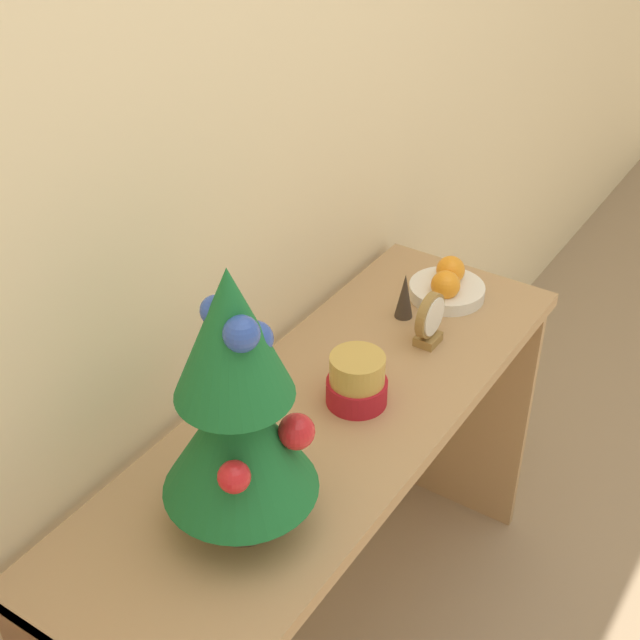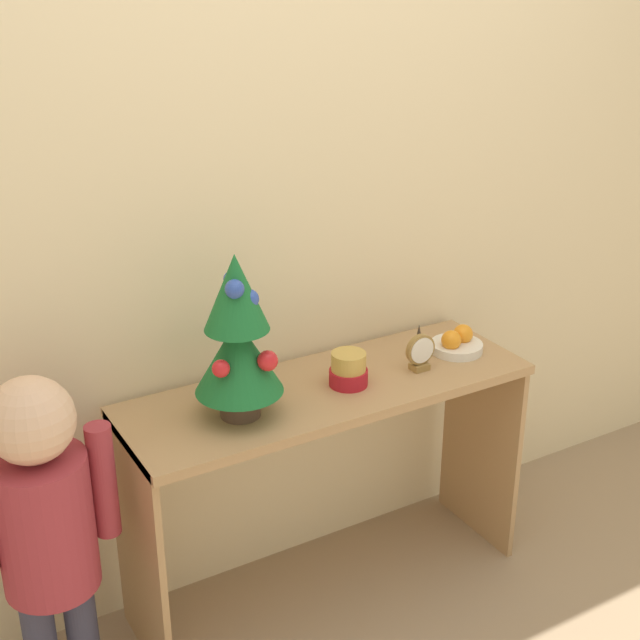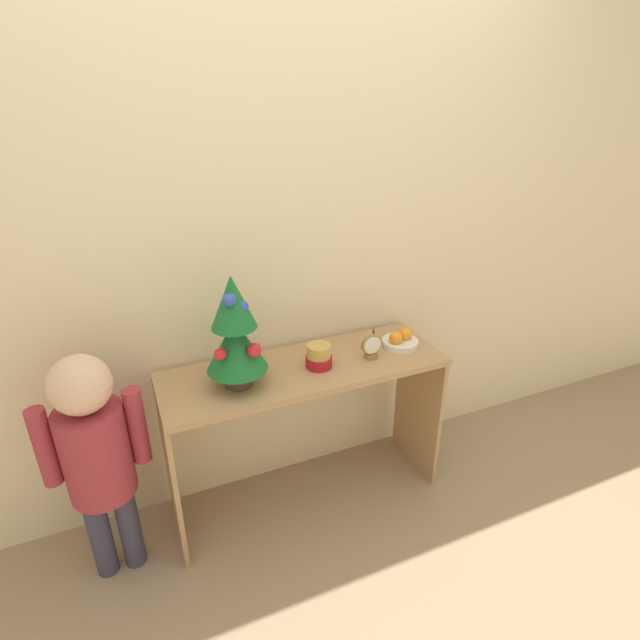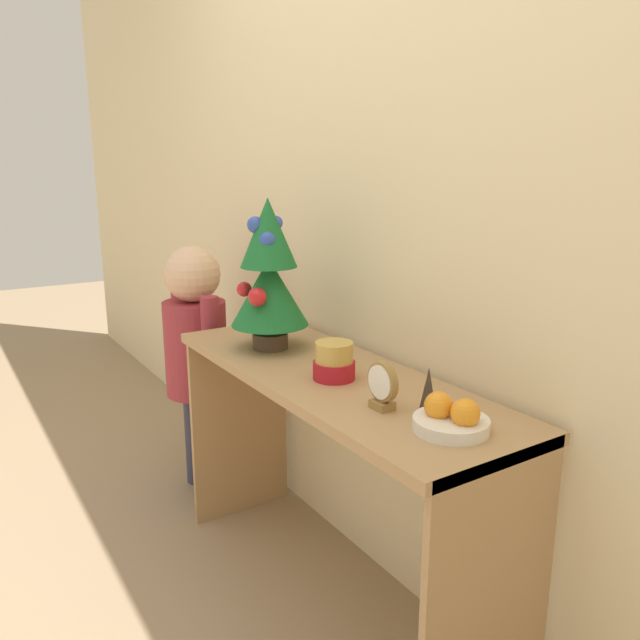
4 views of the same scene
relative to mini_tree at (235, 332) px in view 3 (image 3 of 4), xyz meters
The scene contains 9 objects.
ground_plane 1.03m from the mini_tree, 30.33° to the right, with size 12.00×12.00×0.00m, color #997F60.
back_wall 0.50m from the mini_tree, 43.50° to the left, with size 7.00×0.05×2.50m, color beige.
console_table 0.50m from the mini_tree, ahead, with size 1.24×0.42×0.73m.
mini_tree is the anchor object (origin of this frame).
fruit_bowl 0.80m from the mini_tree, ahead, with size 0.17×0.17×0.08m.
singing_bowl 0.40m from the mini_tree, ahead, with size 0.11×0.11×0.10m.
desk_clock 0.62m from the mini_tree, ahead, with size 0.10×0.04×0.12m.
figurine 0.68m from the mini_tree, ahead, with size 0.04×0.04×0.10m.
child_figure 0.66m from the mini_tree, behind, with size 0.38×0.24×1.00m.
Camera 3 is at (-0.68, -1.53, 1.83)m, focal length 28.00 mm.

